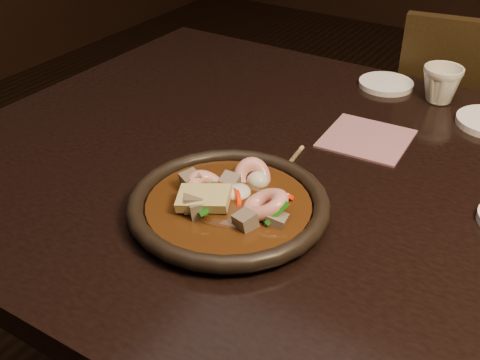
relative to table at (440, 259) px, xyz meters
The scene contains 8 objects.
table is the anchor object (origin of this frame).
chair 0.65m from the table, 96.35° to the left, with size 0.48×0.48×0.87m.
plate 0.32m from the table, 147.97° to the right, with size 0.28×0.28×0.03m.
stirfry 0.32m from the table, 148.90° to the right, with size 0.17×0.17×0.06m.
saucer_left 0.45m from the table, 122.38° to the left, with size 0.11×0.11×0.01m, color white.
tea_cup 0.40m from the table, 109.39° to the left, with size 0.07×0.07×0.07m, color beige.
chopsticks 0.26m from the table, 163.99° to the right, with size 0.04×0.25×0.01m.
napkin 0.24m from the table, 141.79° to the left, with size 0.14×0.14×0.00m, color #9A5E6C.
Camera 1 is at (0.12, -0.72, 1.23)m, focal length 45.00 mm.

